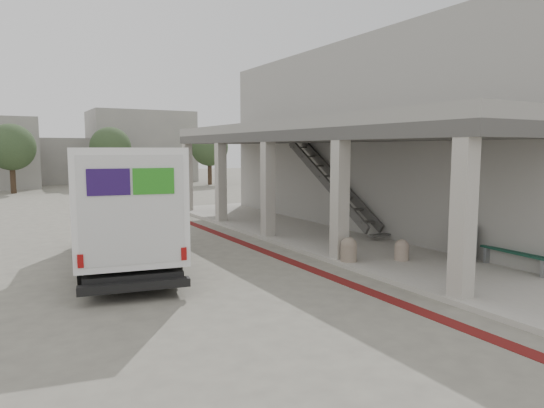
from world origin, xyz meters
TOP-DOWN VIEW (x-y plane):
  - ground at (0.00, 0.00)m, footprint 120.00×120.00m
  - bike_lane_stripe at (1.00, 2.00)m, footprint 0.35×40.00m
  - sidewalk at (4.00, 0.00)m, footprint 4.40×28.00m
  - transit_building at (6.83, 4.50)m, footprint 7.60×17.00m
  - distant_backdrop at (-2.84, 35.89)m, footprint 28.00×10.00m
  - tree_left at (-5.00, 28.00)m, footprint 3.20×3.20m
  - tree_mid at (2.00, 30.00)m, footprint 3.20×3.20m
  - tree_right at (10.00, 29.00)m, footprint 3.20×3.20m
  - fedex_truck at (-3.00, 3.20)m, footprint 3.45×7.59m
  - bench at (5.20, -2.67)m, footprint 0.57×1.96m
  - bollard_near at (2.10, 0.08)m, footprint 0.43×0.43m
  - bollard_far at (3.42, -0.52)m, footprint 0.38×0.38m
  - utility_cabinet at (4.76, -1.40)m, footprint 0.50×0.62m

SIDE VIEW (x-z plane):
  - ground at x=0.00m, z-range 0.00..0.00m
  - bike_lane_stripe at x=1.00m, z-range 0.00..0.01m
  - sidewalk at x=4.00m, z-range 0.00..0.12m
  - bollard_far at x=3.42m, z-range 0.12..0.68m
  - bollard_near at x=2.10m, z-range 0.12..0.77m
  - bench at x=5.20m, z-range 0.22..0.67m
  - utility_cabinet at x=4.76m, z-range 0.12..1.07m
  - fedex_truck at x=-3.00m, z-range 0.10..3.23m
  - distant_backdrop at x=-2.84m, z-range -0.55..5.95m
  - tree_left at x=-5.00m, z-range 0.78..5.58m
  - tree_mid at x=2.00m, z-range 0.78..5.58m
  - tree_right at x=10.00m, z-range 0.78..5.58m
  - transit_building at x=6.83m, z-range -0.10..6.90m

